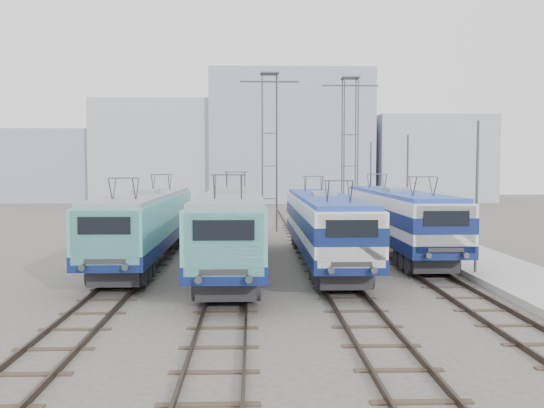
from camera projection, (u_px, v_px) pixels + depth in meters
The scene contains 15 objects.
ground at pixel (285, 289), 24.69m from camera, with size 160.00×160.00×0.00m, color #514C47.
platform at pixel (464, 255), 33.00m from camera, with size 4.00×70.00×0.30m, color #9E9E99.
locomotive_far_left at pixel (146, 221), 30.79m from camera, with size 2.80×17.65×3.32m.
locomotive_center_left at pixel (233, 224), 28.56m from camera, with size 2.91×18.35×3.45m.
locomotive_center_right at pixel (324, 222), 30.17m from camera, with size 2.74×17.29×3.25m.
locomotive_far_right at pixel (397, 215), 33.84m from camera, with size 2.80×17.68×3.32m.
catenary_tower_west at pixel (269, 145), 46.22m from camera, with size 4.50×1.20×12.00m.
catenary_tower_east at pixel (350, 146), 48.43m from camera, with size 4.50×1.20×12.00m.
mast_front at pixel (477, 200), 26.75m from camera, with size 0.12×0.12×7.00m, color #3F4247.
mast_mid at pixel (407, 190), 38.72m from camera, with size 0.12×0.12×7.00m, color #3F4247.
mast_rear at pixel (371, 184), 50.69m from camera, with size 0.12×0.12×7.00m, color #3F4247.
building_west at pixel (163, 152), 85.64m from camera, with size 18.00×12.00×14.00m, color #9EA6B0.
building_center at pixel (290, 138), 86.10m from camera, with size 22.00×14.00×18.00m, color #8C95AD.
building_east at pixel (428, 159), 86.94m from camera, with size 16.00×12.00×12.00m, color #9EA6B0.
building_far_west at pixel (49, 166), 85.25m from camera, with size 14.00×10.00×10.00m, color #8C95AD.
Camera 1 is at (-1.32, -24.40, 5.01)m, focal length 40.00 mm.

